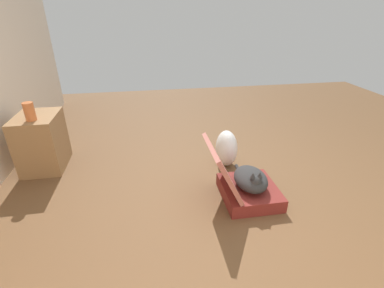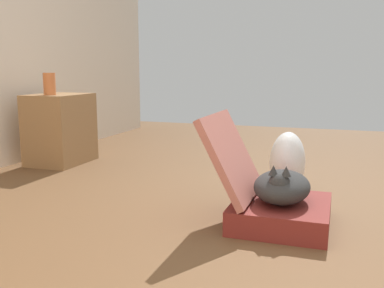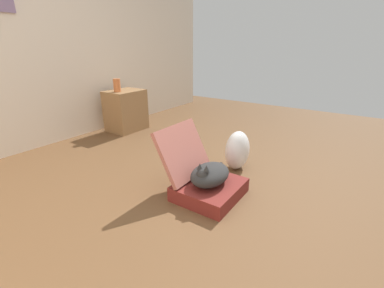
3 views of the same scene
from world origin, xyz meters
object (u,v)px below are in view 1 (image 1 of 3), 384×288
Objects in this scene: plastic_bag_white at (226,148)px; side_table at (42,142)px; vase_tall at (29,112)px; suitcase_base at (249,192)px; cat at (251,179)px.

side_table is (0.29, 1.92, 0.09)m from plastic_bag_white.
side_table is at bearing 81.51° from plastic_bag_white.
vase_tall is (0.16, 1.90, 0.47)m from plastic_bag_white.
cat reaches higher than suitcase_base.
side_table is at bearing 65.24° from cat.
suitcase_base is 0.63m from plastic_bag_white.
cat is 0.62m from plastic_bag_white.
suitcase_base is 2.18m from vase_tall.
cat is 2.14m from vase_tall.
vase_tall is at bearing -173.53° from side_table.
suitcase_base is at bearing -111.53° from vase_tall.
cat is 0.81× the size of side_table.
plastic_bag_white is 2.24× the size of vase_tall.
vase_tall is (0.77, 1.94, 0.61)m from suitcase_base.
plastic_bag_white is at bearing 4.11° from suitcase_base.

